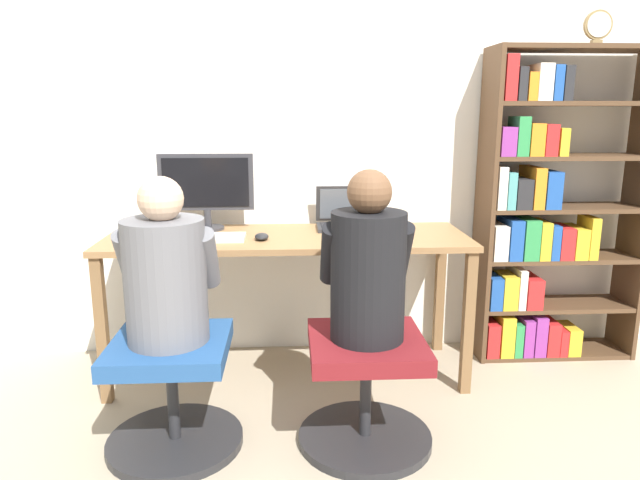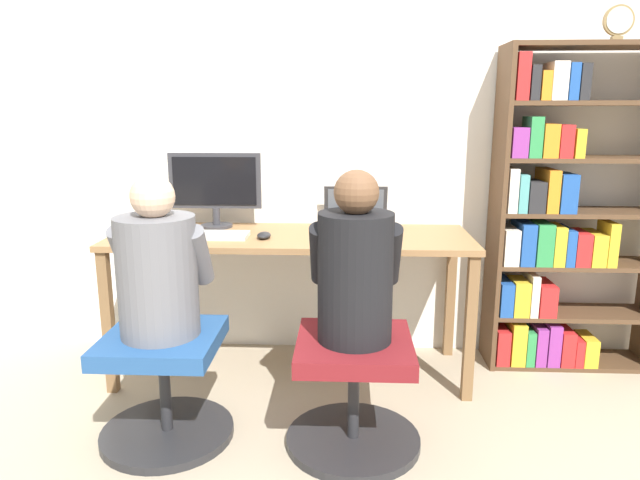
{
  "view_description": "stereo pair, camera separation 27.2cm",
  "coord_description": "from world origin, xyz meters",
  "views": [
    {
      "loc": [
        0.01,
        -2.52,
        1.37
      ],
      "look_at": [
        0.16,
        0.13,
        0.77
      ],
      "focal_mm": 32.0,
      "sensor_mm": 36.0,
      "label": 1
    },
    {
      "loc": [
        0.28,
        -2.53,
        1.37
      ],
      "look_at": [
        0.16,
        0.13,
        0.77
      ],
      "focal_mm": 32.0,
      "sensor_mm": 36.0,
      "label": 2
    }
  ],
  "objects": [
    {
      "name": "bookshelf",
      "position": [
        1.39,
        0.47,
        0.78
      ],
      "size": [
        0.88,
        0.28,
        1.7
      ],
      "color": "#513823",
      "rests_on": "ground_plane"
    },
    {
      "name": "laptop",
      "position": [
        0.33,
        0.49,
        0.8
      ],
      "size": [
        0.34,
        0.25,
        0.22
      ],
      "color": "#2D2D30",
      "rests_on": "desk"
    },
    {
      "name": "computer_mouse_by_keyboard",
      "position": [
        -0.12,
        0.21,
        0.77
      ],
      "size": [
        0.07,
        0.11,
        0.03
      ],
      "color": "black",
      "rests_on": "desk"
    },
    {
      "name": "desk_clock",
      "position": [
        1.57,
        0.41,
        1.78
      ],
      "size": [
        0.14,
        0.03,
        0.16
      ],
      "color": "olive",
      "rests_on": "bookshelf"
    },
    {
      "name": "desktop_monitor",
      "position": [
        -0.42,
        0.48,
        0.97
      ],
      "size": [
        0.5,
        0.17,
        0.4
      ],
      "color": "#333338",
      "rests_on": "desk"
    },
    {
      "name": "wall_back",
      "position": [
        0.0,
        0.67,
        1.3
      ],
      "size": [
        10.0,
        0.05,
        2.6
      ],
      "color": "white",
      "rests_on": "ground_plane"
    },
    {
      "name": "ground_plane",
      "position": [
        0.0,
        0.0,
        0.0
      ],
      "size": [
        14.0,
        14.0,
        0.0
      ],
      "primitive_type": "plane",
      "color": "tan"
    },
    {
      "name": "desk",
      "position": [
        0.0,
        0.3,
        0.67
      ],
      "size": [
        1.83,
        0.61,
        0.75
      ],
      "color": "olive",
      "rests_on": "ground_plane"
    },
    {
      "name": "office_chair_left",
      "position": [
        -0.48,
        -0.35,
        0.26
      ],
      "size": [
        0.56,
        0.56,
        0.47
      ],
      "color": "#262628",
      "rests_on": "ground_plane"
    },
    {
      "name": "keyboard",
      "position": [
        -0.42,
        0.22,
        0.76
      ],
      "size": [
        0.43,
        0.16,
        0.03
      ],
      "color": "silver",
      "rests_on": "desk"
    },
    {
      "name": "person_at_monitor",
      "position": [
        -0.48,
        -0.35,
        0.75
      ],
      "size": [
        0.39,
        0.34,
        0.66
      ],
      "color": "slate",
      "rests_on": "office_chair_left"
    },
    {
      "name": "office_chair_right",
      "position": [
        0.32,
        -0.37,
        0.26
      ],
      "size": [
        0.56,
        0.56,
        0.47
      ],
      "color": "#262628",
      "rests_on": "ground_plane"
    },
    {
      "name": "person_at_laptop",
      "position": [
        0.32,
        -0.36,
        0.77
      ],
      "size": [
        0.37,
        0.33,
        0.68
      ],
      "color": "black",
      "rests_on": "office_chair_right"
    }
  ]
}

